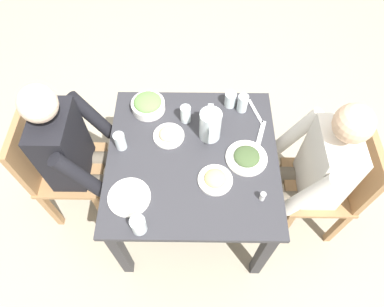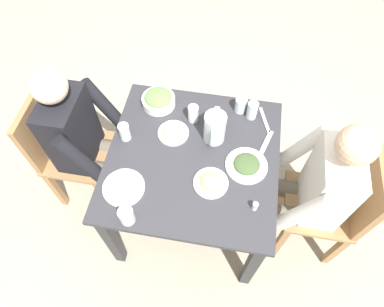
{
  "view_description": "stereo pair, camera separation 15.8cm",
  "coord_description": "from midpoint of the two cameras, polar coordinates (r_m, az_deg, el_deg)",
  "views": [
    {
      "loc": [
        0.99,
        0.01,
        2.34
      ],
      "look_at": [
        0.01,
        -0.0,
        0.79
      ],
      "focal_mm": 32.09,
      "sensor_mm": 36.0,
      "label": 1
    },
    {
      "loc": [
        0.97,
        0.17,
        2.34
      ],
      "look_at": [
        0.01,
        -0.0,
        0.79
      ],
      "focal_mm": 32.09,
      "sensor_mm": 36.0,
      "label": 2
    }
  ],
  "objects": [
    {
      "name": "plate_fries",
      "position": [
        1.78,
        5.71,
        -4.92
      ],
      "size": [
        0.18,
        0.18,
        0.05
      ],
      "color": "white",
      "rests_on": "dining_table"
    },
    {
      "name": "plate_dolmas",
      "position": [
        1.86,
        11.48,
        -2.0
      ],
      "size": [
        0.23,
        0.23,
        0.05
      ],
      "color": "white",
      "rests_on": "dining_table"
    },
    {
      "name": "diner_far",
      "position": [
        2.01,
        20.77,
        -5.42
      ],
      "size": [
        0.48,
        0.53,
        1.19
      ],
      "color": "silver",
      "rests_on": "ground_plane"
    },
    {
      "name": "fork_near",
      "position": [
        1.98,
        14.49,
        1.67
      ],
      "size": [
        0.17,
        0.07,
        0.01
      ],
      "primitive_type": "cube",
      "rotation": [
        0.0,
        0.0,
        -0.3
      ],
      "color": "silver",
      "rests_on": "dining_table"
    },
    {
      "name": "water_glass_near_right",
      "position": [
        2.06,
        10.3,
        7.8
      ],
      "size": [
        0.07,
        0.07,
        0.09
      ],
      "primitive_type": "cylinder",
      "color": "silver",
      "rests_on": "dining_table"
    },
    {
      "name": "ground_plane",
      "position": [
        2.54,
        1.91,
        -9.53
      ],
      "size": [
        8.0,
        8.0,
        0.0
      ],
      "primitive_type": "plane",
      "color": "#9E937F"
    },
    {
      "name": "chair_far",
      "position": [
        2.19,
        24.77,
        -7.81
      ],
      "size": [
        0.4,
        0.4,
        0.89
      ],
      "color": "#997047",
      "rests_on": "ground_plane"
    },
    {
      "name": "water_glass_by_pitcher",
      "position": [
        2.03,
        12.21,
        6.91
      ],
      "size": [
        0.06,
        0.06,
        0.11
      ],
      "primitive_type": "cylinder",
      "color": "silver",
      "rests_on": "dining_table"
    },
    {
      "name": "water_glass_center",
      "position": [
        1.98,
        2.5,
        6.5
      ],
      "size": [
        0.06,
        0.06,
        0.11
      ],
      "primitive_type": "cylinder",
      "color": "silver",
      "rests_on": "dining_table"
    },
    {
      "name": "water_pitcher",
      "position": [
        1.87,
        6.22,
        4.1
      ],
      "size": [
        0.16,
        0.12,
        0.19
      ],
      "color": "silver",
      "rests_on": "dining_table"
    },
    {
      "name": "plate_beans",
      "position": [
        1.94,
        -0.82,
        3.46
      ],
      "size": [
        0.18,
        0.18,
        0.05
      ],
      "color": "white",
      "rests_on": "dining_table"
    },
    {
      "name": "knife_near",
      "position": [
        2.07,
        14.12,
        5.29
      ],
      "size": [
        0.18,
        0.08,
        0.01
      ],
      "primitive_type": "cube",
      "rotation": [
        0.0,
        0.0,
        0.34
      ],
      "color": "silver",
      "rests_on": "dining_table"
    },
    {
      "name": "chair_near",
      "position": [
        2.31,
        -18.66,
        0.82
      ],
      "size": [
        0.4,
        0.4,
        0.89
      ],
      "color": "#997047",
      "rests_on": "ground_plane"
    },
    {
      "name": "salad_bowl",
      "position": [
        2.06,
        -3.4,
        8.82
      ],
      "size": [
        0.2,
        0.2,
        0.09
      ],
      "color": "white",
      "rests_on": "dining_table"
    },
    {
      "name": "salt_shaker",
      "position": [
        1.75,
        13.02,
        -8.74
      ],
      "size": [
        0.03,
        0.03,
        0.05
      ],
      "color": "white",
      "rests_on": "dining_table"
    },
    {
      "name": "dining_table",
      "position": [
        1.98,
        2.42,
        -2.5
      ],
      "size": [
        0.94,
        0.94,
        0.74
      ],
      "color": "#2D2D33",
      "rests_on": "ground_plane"
    },
    {
      "name": "plate_yoghurt",
      "position": [
        1.78,
        -8.86,
        -5.62
      ],
      "size": [
        0.22,
        0.22,
        0.06
      ],
      "color": "white",
      "rests_on": "dining_table"
    },
    {
      "name": "water_glass_far_right",
      "position": [
        1.92,
        -8.86,
        3.41
      ],
      "size": [
        0.06,
        0.06,
        0.11
      ],
      "primitive_type": "cylinder",
      "color": "silver",
      "rests_on": "dining_table"
    },
    {
      "name": "diner_near",
      "position": [
        2.11,
        -14.7,
        2.23
      ],
      "size": [
        0.48,
        0.53,
        1.19
      ],
      "color": "black",
      "rests_on": "ground_plane"
    },
    {
      "name": "water_glass_far_left",
      "position": [
        1.68,
        -8.16,
        -10.4
      ],
      "size": [
        0.07,
        0.07,
        0.1
      ],
      "primitive_type": "cylinder",
      "color": "silver",
      "rests_on": "dining_table"
    }
  ]
}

